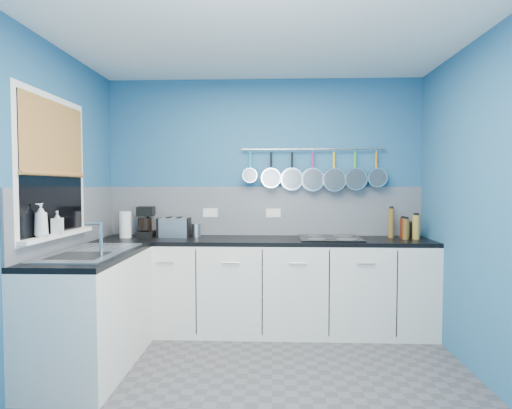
# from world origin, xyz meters

# --- Properties ---
(floor) EXTENTS (3.20, 3.00, 0.02)m
(floor) POSITION_xyz_m (0.00, 0.00, -0.01)
(floor) COLOR #47474C
(floor) RESTS_ON ground
(ceiling) EXTENTS (3.20, 3.00, 0.02)m
(ceiling) POSITION_xyz_m (0.00, 0.00, 2.51)
(ceiling) COLOR white
(ceiling) RESTS_ON ground
(wall_back) EXTENTS (3.20, 0.02, 2.50)m
(wall_back) POSITION_xyz_m (0.00, 1.51, 1.25)
(wall_back) COLOR #245983
(wall_back) RESTS_ON ground
(wall_front) EXTENTS (3.20, 0.02, 2.50)m
(wall_front) POSITION_xyz_m (0.00, -1.51, 1.25)
(wall_front) COLOR #245983
(wall_front) RESTS_ON ground
(wall_left) EXTENTS (0.02, 3.00, 2.50)m
(wall_left) POSITION_xyz_m (-1.61, 0.00, 1.25)
(wall_left) COLOR #245983
(wall_left) RESTS_ON ground
(wall_right) EXTENTS (0.02, 3.00, 2.50)m
(wall_right) POSITION_xyz_m (1.61, 0.00, 1.25)
(wall_right) COLOR #245983
(wall_right) RESTS_ON ground
(backsplash_back) EXTENTS (3.20, 0.02, 0.50)m
(backsplash_back) POSITION_xyz_m (0.00, 1.49, 1.15)
(backsplash_back) COLOR gray
(backsplash_back) RESTS_ON wall_back
(backsplash_left) EXTENTS (0.02, 1.80, 0.50)m
(backsplash_left) POSITION_xyz_m (-1.59, 0.60, 1.15)
(backsplash_left) COLOR gray
(backsplash_left) RESTS_ON wall_left
(cabinet_run_back) EXTENTS (3.20, 0.60, 0.86)m
(cabinet_run_back) POSITION_xyz_m (0.00, 1.20, 0.43)
(cabinet_run_back) COLOR silver
(cabinet_run_back) RESTS_ON ground
(worktop_back) EXTENTS (3.20, 0.60, 0.04)m
(worktop_back) POSITION_xyz_m (0.00, 1.20, 0.88)
(worktop_back) COLOR black
(worktop_back) RESTS_ON cabinet_run_back
(cabinet_run_left) EXTENTS (0.60, 1.20, 0.86)m
(cabinet_run_left) POSITION_xyz_m (-1.30, 0.30, 0.43)
(cabinet_run_left) COLOR silver
(cabinet_run_left) RESTS_ON ground
(worktop_left) EXTENTS (0.60, 1.20, 0.04)m
(worktop_left) POSITION_xyz_m (-1.30, 0.30, 0.88)
(worktop_left) COLOR black
(worktop_left) RESTS_ON cabinet_run_left
(window_frame) EXTENTS (0.01, 1.00, 1.10)m
(window_frame) POSITION_xyz_m (-1.58, 0.30, 1.55)
(window_frame) COLOR white
(window_frame) RESTS_ON wall_left
(window_glass) EXTENTS (0.01, 0.90, 1.00)m
(window_glass) POSITION_xyz_m (-1.57, 0.30, 1.55)
(window_glass) COLOR black
(window_glass) RESTS_ON wall_left
(bamboo_blind) EXTENTS (0.01, 0.90, 0.55)m
(bamboo_blind) POSITION_xyz_m (-1.56, 0.30, 1.77)
(bamboo_blind) COLOR #A1793A
(bamboo_blind) RESTS_ON wall_left
(window_sill) EXTENTS (0.10, 0.98, 0.03)m
(window_sill) POSITION_xyz_m (-1.55, 0.30, 1.04)
(window_sill) COLOR white
(window_sill) RESTS_ON wall_left
(sink_unit) EXTENTS (0.50, 0.95, 0.01)m
(sink_unit) POSITION_xyz_m (-1.30, 0.30, 0.90)
(sink_unit) COLOR silver
(sink_unit) RESTS_ON worktop_left
(mixer_tap) EXTENTS (0.12, 0.08, 0.26)m
(mixer_tap) POSITION_xyz_m (-1.14, 0.12, 1.03)
(mixer_tap) COLOR silver
(mixer_tap) RESTS_ON worktop_left
(socket_left) EXTENTS (0.15, 0.01, 0.09)m
(socket_left) POSITION_xyz_m (-0.55, 1.48, 1.13)
(socket_left) COLOR white
(socket_left) RESTS_ON backsplash_back
(socket_right) EXTENTS (0.15, 0.01, 0.09)m
(socket_right) POSITION_xyz_m (0.10, 1.48, 1.13)
(socket_right) COLOR white
(socket_right) RESTS_ON backsplash_back
(pot_rail) EXTENTS (1.45, 0.02, 0.02)m
(pot_rail) POSITION_xyz_m (0.50, 1.45, 1.78)
(pot_rail) COLOR silver
(pot_rail) RESTS_ON wall_back
(soap_bottle_a) EXTENTS (0.11, 0.11, 0.24)m
(soap_bottle_a) POSITION_xyz_m (-1.53, 0.04, 1.17)
(soap_bottle_a) COLOR white
(soap_bottle_a) RESTS_ON window_sill
(soap_bottle_b) EXTENTS (0.10, 0.10, 0.17)m
(soap_bottle_b) POSITION_xyz_m (-1.53, 0.26, 1.14)
(soap_bottle_b) COLOR white
(soap_bottle_b) RESTS_ON window_sill
(paper_towel) EXTENTS (0.15, 0.15, 0.26)m
(paper_towel) POSITION_xyz_m (-1.35, 1.22, 1.03)
(paper_towel) COLOR white
(paper_towel) RESTS_ON worktop_back
(coffee_maker) EXTENTS (0.19, 0.20, 0.30)m
(coffee_maker) POSITION_xyz_m (-1.18, 1.30, 1.05)
(coffee_maker) COLOR black
(coffee_maker) RESTS_ON worktop_back
(toaster) EXTENTS (0.30, 0.18, 0.19)m
(toaster) POSITION_xyz_m (-0.89, 1.29, 1.00)
(toaster) COLOR silver
(toaster) RESTS_ON worktop_back
(canister) EXTENTS (0.11, 0.11, 0.13)m
(canister) POSITION_xyz_m (-0.67, 1.32, 0.96)
(canister) COLOR silver
(canister) RESTS_ON worktop_back
(hob) EXTENTS (0.58, 0.51, 0.01)m
(hob) POSITION_xyz_m (0.64, 1.21, 0.91)
(hob) COLOR black
(hob) RESTS_ON worktop_back
(pan_0) EXTENTS (0.15, 0.12, 0.34)m
(pan_0) POSITION_xyz_m (-0.13, 1.44, 1.61)
(pan_0) COLOR silver
(pan_0) RESTS_ON pot_rail
(pan_1) EXTENTS (0.20, 0.08, 0.39)m
(pan_1) POSITION_xyz_m (0.08, 1.44, 1.58)
(pan_1) COLOR silver
(pan_1) RESTS_ON pot_rail
(pan_2) EXTENTS (0.22, 0.05, 0.41)m
(pan_2) POSITION_xyz_m (0.29, 1.44, 1.57)
(pan_2) COLOR silver
(pan_2) RESTS_ON pot_rail
(pan_3) EXTENTS (0.23, 0.06, 0.42)m
(pan_3) POSITION_xyz_m (0.50, 1.44, 1.57)
(pan_3) COLOR silver
(pan_3) RESTS_ON pot_rail
(pan_4) EXTENTS (0.24, 0.08, 0.43)m
(pan_4) POSITION_xyz_m (0.71, 1.44, 1.57)
(pan_4) COLOR silver
(pan_4) RESTS_ON pot_rail
(pan_5) EXTENTS (0.23, 0.09, 0.42)m
(pan_5) POSITION_xyz_m (0.92, 1.44, 1.57)
(pan_5) COLOR silver
(pan_5) RESTS_ON pot_rail
(pan_6) EXTENTS (0.20, 0.09, 0.39)m
(pan_6) POSITION_xyz_m (1.14, 1.44, 1.59)
(pan_6) COLOR silver
(pan_6) RESTS_ON pot_rail
(condiment_0) EXTENTS (0.06, 0.06, 0.14)m
(condiment_0) POSITION_xyz_m (1.45, 1.33, 0.97)
(condiment_0) COLOR black
(condiment_0) RESTS_ON worktop_back
(condiment_1) EXTENTS (0.06, 0.06, 0.19)m
(condiment_1) POSITION_xyz_m (1.38, 1.34, 1.00)
(condiment_1) COLOR #4C190C
(condiment_1) RESTS_ON worktop_back
(condiment_2) EXTENTS (0.06, 0.06, 0.29)m
(condiment_2) POSITION_xyz_m (1.26, 1.32, 1.04)
(condiment_2) COLOR brown
(condiment_2) RESTS_ON worktop_back
(condiment_3) EXTENTS (0.07, 0.07, 0.23)m
(condiment_3) POSITION_xyz_m (1.46, 1.22, 1.02)
(condiment_3) COLOR olive
(condiment_3) RESTS_ON worktop_back
(condiment_4) EXTENTS (0.06, 0.06, 0.20)m
(condiment_4) POSITION_xyz_m (1.36, 1.20, 1.00)
(condiment_4) COLOR brown
(condiment_4) RESTS_ON worktop_back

